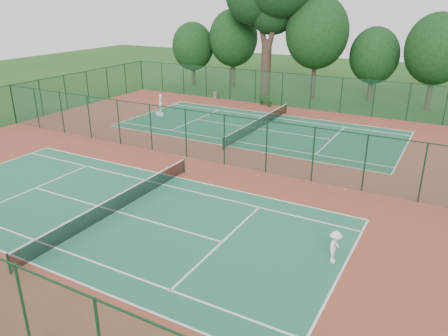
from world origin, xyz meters
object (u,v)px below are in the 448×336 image
Objects in this scene: trash_bin at (215,95)px; bench at (265,101)px; player_far at (160,103)px; player_near at (335,247)px; kit_bag at (160,114)px.

trash_bin is 6.30m from bench.
player_near is at bearing 28.69° from player_far.
bench reaches higher than kit_bag.
player_far is at bearing 51.69° from player_near.
bench is at bearing 107.92° from player_far.
trash_bin is at bearing -159.81° from bench.
player_far is 2.03× the size of trash_bin.
trash_bin is 0.50× the size of bench.
player_far reaches higher than kit_bag.
kit_bag is at bearing -106.50° from bench.
bench is (-14.46, 25.37, -0.25)m from player_near.
player_far is 1.02× the size of bench.
player_near reaches higher than kit_bag.
player_far is 7.73m from trash_bin.
player_far is at bearing -116.15° from bench.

